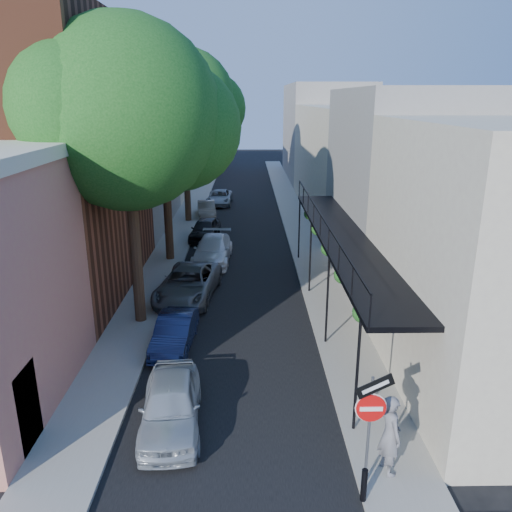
{
  "coord_description": "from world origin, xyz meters",
  "views": [
    {
      "loc": [
        0.49,
        -8.3,
        8.58
      ],
      "look_at": [
        0.8,
        9.88,
        2.8
      ],
      "focal_mm": 35.0,
      "sensor_mm": 36.0,
      "label": 1
    }
  ],
  "objects_px": {
    "pedestrian": "(390,434)",
    "oak_near": "(139,118)",
    "parked_car_c": "(188,284)",
    "bollard": "(364,485)",
    "parked_car_e": "(205,229)",
    "parked_car_a": "(171,404)",
    "sign_post": "(371,412)",
    "oak_far": "(191,103)",
    "parked_car_d": "(213,250)",
    "parked_car_f": "(206,209)",
    "oak_mid": "(171,129)",
    "parked_car_b": "(175,332)",
    "parked_car_g": "(220,198)"
  },
  "relations": [
    {
      "from": "parked_car_d",
      "to": "parked_car_e",
      "type": "bearing_deg",
      "value": 102.79
    },
    {
      "from": "oak_far",
      "to": "parked_car_g",
      "type": "distance_m",
      "value": 9.73
    },
    {
      "from": "parked_car_c",
      "to": "parked_car_b",
      "type": "bearing_deg",
      "value": -82.22
    },
    {
      "from": "parked_car_e",
      "to": "pedestrian",
      "type": "bearing_deg",
      "value": -66.47
    },
    {
      "from": "parked_car_f",
      "to": "pedestrian",
      "type": "xyz_separation_m",
      "value": [
        6.37,
        -27.05,
        0.54
      ]
    },
    {
      "from": "bollard",
      "to": "parked_car_e",
      "type": "bearing_deg",
      "value": 103.47
    },
    {
      "from": "sign_post",
      "to": "parked_car_d",
      "type": "bearing_deg",
      "value": 105.35
    },
    {
      "from": "oak_near",
      "to": "pedestrian",
      "type": "distance_m",
      "value": 13.22
    },
    {
      "from": "pedestrian",
      "to": "oak_near",
      "type": "bearing_deg",
      "value": 25.53
    },
    {
      "from": "parked_car_e",
      "to": "parked_car_a",
      "type": "bearing_deg",
      "value": -80.66
    },
    {
      "from": "oak_near",
      "to": "oak_far",
      "type": "height_order",
      "value": "oak_far"
    },
    {
      "from": "parked_car_f",
      "to": "parked_car_d",
      "type": "bearing_deg",
      "value": -91.26
    },
    {
      "from": "bollard",
      "to": "parked_car_a",
      "type": "bearing_deg",
      "value": 148.2
    },
    {
      "from": "parked_car_d",
      "to": "parked_car_e",
      "type": "distance_m",
      "value": 4.66
    },
    {
      "from": "parked_car_a",
      "to": "parked_car_e",
      "type": "height_order",
      "value": "parked_car_a"
    },
    {
      "from": "parked_car_e",
      "to": "parked_car_f",
      "type": "relative_size",
      "value": 1.07
    },
    {
      "from": "parked_car_c",
      "to": "parked_car_f",
      "type": "bearing_deg",
      "value": 98.95
    },
    {
      "from": "pedestrian",
      "to": "parked_car_f",
      "type": "bearing_deg",
      "value": -0.09
    },
    {
      "from": "oak_mid",
      "to": "parked_car_f",
      "type": "bearing_deg",
      "value": 85.42
    },
    {
      "from": "sign_post",
      "to": "pedestrian",
      "type": "xyz_separation_m",
      "value": [
        0.61,
        0.43,
        -0.91
      ]
    },
    {
      "from": "oak_near",
      "to": "parked_car_a",
      "type": "bearing_deg",
      "value": -75.73
    },
    {
      "from": "oak_mid",
      "to": "bollard",
      "type": "bearing_deg",
      "value": -70.1
    },
    {
      "from": "parked_car_e",
      "to": "parked_car_g",
      "type": "distance_m",
      "value": 10.84
    },
    {
      "from": "oak_mid",
      "to": "parked_car_a",
      "type": "bearing_deg",
      "value": -83.07
    },
    {
      "from": "parked_car_b",
      "to": "parked_car_c",
      "type": "bearing_deg",
      "value": 93.66
    },
    {
      "from": "sign_post",
      "to": "parked_car_d",
      "type": "xyz_separation_m",
      "value": [
        -4.58,
        16.68,
        -1.35
      ]
    },
    {
      "from": "sign_post",
      "to": "parked_car_e",
      "type": "distance_m",
      "value": 21.98
    },
    {
      "from": "parked_car_d",
      "to": "oak_far",
      "type": "bearing_deg",
      "value": 104.41
    },
    {
      "from": "parked_car_c",
      "to": "parked_car_f",
      "type": "relative_size",
      "value": 1.39
    },
    {
      "from": "parked_car_d",
      "to": "parked_car_f",
      "type": "xyz_separation_m",
      "value": [
        -1.18,
        10.8,
        -0.09
      ]
    },
    {
      "from": "parked_car_c",
      "to": "parked_car_e",
      "type": "bearing_deg",
      "value": 97.64
    },
    {
      "from": "bollard",
      "to": "pedestrian",
      "type": "height_order",
      "value": "pedestrian"
    },
    {
      "from": "parked_car_e",
      "to": "oak_mid",
      "type": "bearing_deg",
      "value": -99.22
    },
    {
      "from": "sign_post",
      "to": "oak_far",
      "type": "xyz_separation_m",
      "value": [
        -6.51,
        26.3,
        6.22
      ]
    },
    {
      "from": "oak_far",
      "to": "parked_car_b",
      "type": "xyz_separation_m",
      "value": [
        1.21,
        -19.35,
        -7.68
      ]
    },
    {
      "from": "sign_post",
      "to": "parked_car_g",
      "type": "xyz_separation_m",
      "value": [
        -5.01,
        32.11,
        -1.44
      ]
    },
    {
      "from": "oak_near",
      "to": "parked_car_d",
      "type": "distance_m",
      "value": 10.49
    },
    {
      "from": "bollard",
      "to": "parked_car_f",
      "type": "distance_m",
      "value": 28.51
    },
    {
      "from": "pedestrian",
      "to": "parked_car_d",
      "type": "bearing_deg",
      "value": 4.37
    },
    {
      "from": "parked_car_g",
      "to": "parked_car_a",
      "type": "bearing_deg",
      "value": -87.51
    },
    {
      "from": "bollard",
      "to": "parked_car_f",
      "type": "relative_size",
      "value": 0.22
    },
    {
      "from": "parked_car_c",
      "to": "parked_car_d",
      "type": "height_order",
      "value": "parked_car_c"
    },
    {
      "from": "sign_post",
      "to": "oak_mid",
      "type": "xyz_separation_m",
      "value": [
        -6.58,
        17.26,
        5.02
      ]
    },
    {
      "from": "parked_car_e",
      "to": "oak_far",
      "type": "bearing_deg",
      "value": 110.37
    },
    {
      "from": "parked_car_f",
      "to": "oak_near",
      "type": "bearing_deg",
      "value": -99.92
    },
    {
      "from": "oak_far",
      "to": "parked_car_d",
      "type": "height_order",
      "value": "oak_far"
    },
    {
      "from": "oak_near",
      "to": "parked_car_c",
      "type": "relative_size",
      "value": 2.28
    },
    {
      "from": "sign_post",
      "to": "oak_far",
      "type": "distance_m",
      "value": 27.8
    },
    {
      "from": "parked_car_b",
      "to": "pedestrian",
      "type": "distance_m",
      "value": 8.81
    },
    {
      "from": "sign_post",
      "to": "oak_near",
      "type": "relative_size",
      "value": 0.26
    }
  ]
}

